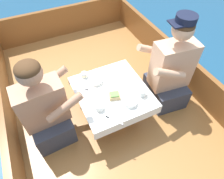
% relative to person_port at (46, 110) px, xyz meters
% --- Properties ---
extents(ground_plane, '(60.00, 60.00, 0.00)m').
position_rel_person_port_xyz_m(ground_plane, '(0.64, 0.07, -0.63)').
color(ground_plane, navy).
extents(boat_deck, '(2.08, 3.34, 0.25)m').
position_rel_person_port_xyz_m(boat_deck, '(0.64, 0.07, -0.50)').
color(boat_deck, '#9E6B38').
rests_on(boat_deck, ground_plane).
extents(gunwale_port, '(0.06, 3.34, 0.38)m').
position_rel_person_port_xyz_m(gunwale_port, '(-0.37, 0.07, -0.18)').
color(gunwale_port, brown).
rests_on(gunwale_port, boat_deck).
extents(gunwale_starboard, '(0.06, 3.34, 0.38)m').
position_rel_person_port_xyz_m(gunwale_starboard, '(1.65, 0.07, -0.18)').
color(gunwale_starboard, brown).
rests_on(gunwale_starboard, boat_deck).
extents(bow_coaming, '(1.96, 0.06, 0.44)m').
position_rel_person_port_xyz_m(bow_coaming, '(0.64, 1.71, -0.15)').
color(bow_coaming, brown).
rests_on(bow_coaming, boat_deck).
extents(cockpit_table, '(0.68, 0.72, 0.38)m').
position_rel_person_port_xyz_m(cockpit_table, '(0.64, -0.05, -0.03)').
color(cockpit_table, '#B2B2B7').
rests_on(cockpit_table, boat_deck).
extents(person_port, '(0.54, 0.46, 0.94)m').
position_rel_person_port_xyz_m(person_port, '(0.00, 0.00, 0.00)').
color(person_port, '#333847').
rests_on(person_port, boat_deck).
extents(person_starboard, '(0.56, 0.49, 1.05)m').
position_rel_person_port_xyz_m(person_starboard, '(1.28, -0.11, 0.04)').
color(person_starboard, '#333847').
rests_on(person_starboard, boat_deck).
extents(plate_sandwich, '(0.17, 0.17, 0.01)m').
position_rel_person_port_xyz_m(plate_sandwich, '(0.62, -0.14, 0.01)').
color(plate_sandwich, silver).
rests_on(plate_sandwich, cockpit_table).
extents(plate_bread, '(0.18, 0.18, 0.01)m').
position_rel_person_port_xyz_m(plate_bread, '(0.76, 0.05, 0.01)').
color(plate_bread, silver).
rests_on(plate_bread, cockpit_table).
extents(sandwich, '(0.12, 0.11, 0.05)m').
position_rel_person_port_xyz_m(sandwich, '(0.62, -0.14, 0.04)').
color(sandwich, tan).
rests_on(sandwich, plate_sandwich).
extents(bowl_port_near, '(0.12, 0.12, 0.04)m').
position_rel_person_port_xyz_m(bowl_port_near, '(0.72, -0.27, 0.03)').
color(bowl_port_near, silver).
rests_on(bowl_port_near, cockpit_table).
extents(bowl_starboard_near, '(0.12, 0.12, 0.04)m').
position_rel_person_port_xyz_m(bowl_starboard_near, '(0.54, 0.12, 0.03)').
color(bowl_starboard_near, silver).
rests_on(bowl_starboard_near, cockpit_table).
extents(coffee_cup_port, '(0.10, 0.07, 0.07)m').
position_rel_person_port_xyz_m(coffee_cup_port, '(0.87, -0.22, 0.04)').
color(coffee_cup_port, silver).
rests_on(coffee_cup_port, cockpit_table).
extents(coffee_cup_starboard, '(0.11, 0.08, 0.06)m').
position_rel_person_port_xyz_m(coffee_cup_starboard, '(0.44, -0.20, 0.04)').
color(coffee_cup_starboard, silver).
rests_on(coffee_cup_starboard, cockpit_table).
extents(tin_can, '(0.07, 0.07, 0.05)m').
position_rel_person_port_xyz_m(tin_can, '(0.46, 0.25, 0.04)').
color(tin_can, silver).
rests_on(tin_can, cockpit_table).
extents(utensil_knife_starboard, '(0.12, 0.14, 0.00)m').
position_rel_person_port_xyz_m(utensil_knife_starboard, '(0.90, -0.35, 0.01)').
color(utensil_knife_starboard, silver).
rests_on(utensil_knife_starboard, cockpit_table).
extents(utensil_fork_port, '(0.16, 0.10, 0.00)m').
position_rel_person_port_xyz_m(utensil_fork_port, '(0.46, 0.04, 0.01)').
color(utensil_fork_port, silver).
rests_on(utensil_fork_port, cockpit_table).
extents(utensil_fork_starboard, '(0.11, 0.15, 0.00)m').
position_rel_person_port_xyz_m(utensil_fork_starboard, '(0.50, -0.35, 0.01)').
color(utensil_fork_starboard, silver).
rests_on(utensil_fork_starboard, cockpit_table).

